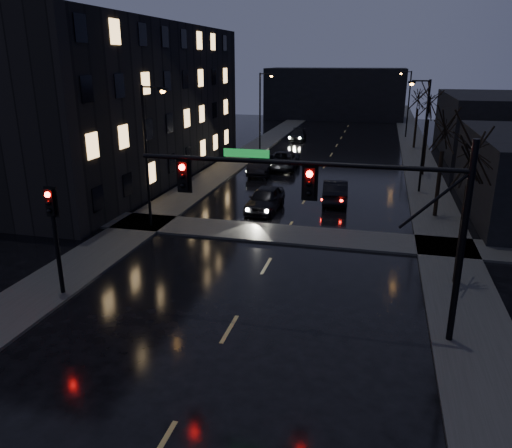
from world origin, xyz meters
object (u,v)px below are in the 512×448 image
Objects in this scene: oncoming_car_a at (265,199)px; lead_car at (335,191)px; oncoming_car_b at (261,164)px; oncoming_car_c at (283,160)px; oncoming_car_d at (298,135)px.

oncoming_car_a is 5.26m from lead_car.
oncoming_car_b reaches higher than oncoming_car_c.
oncoming_car_b is at bearing -93.38° from oncoming_car_d.
oncoming_car_d is (-1.44, 16.40, -0.09)m from oncoming_car_c.
oncoming_car_a is 1.01× the size of oncoming_car_d.
oncoming_car_b is 19.01m from oncoming_car_d.
oncoming_car_a is 0.98× the size of lead_car.
oncoming_car_a is 10.92m from oncoming_car_b.
oncoming_car_d is (-2.80, 29.55, -0.12)m from oncoming_car_a.
oncoming_car_a reaches higher than lead_car.
oncoming_car_a is at bearing -87.86° from oncoming_car_d.
oncoming_car_d is at bearing 98.33° from oncoming_car_a.
oncoming_car_d is 27.25m from lead_car.
oncoming_car_b is (-2.84, 10.54, 0.04)m from oncoming_car_a.
oncoming_car_c is 1.19× the size of oncoming_car_d.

